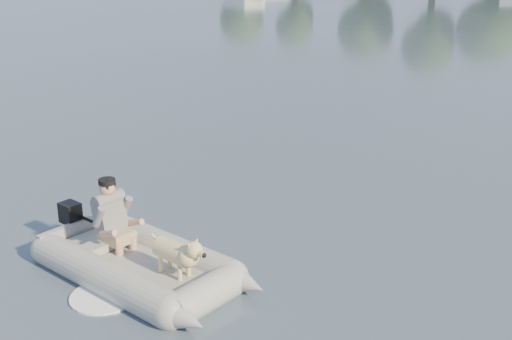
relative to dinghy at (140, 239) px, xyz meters
The scene contains 5 objects.
water 0.55m from the dinghy, behind, with size 160.00×160.00×0.00m, color slate.
dinghy is the anchor object (origin of this frame).
man 0.62m from the dinghy, 168.23° to the left, with size 0.62×0.53×0.92m, color slate, non-canonical shape.
dog 0.56m from the dinghy, ahead, with size 0.79×0.28×0.53m, color #D4C27A, non-canonical shape.
outboard_motor 1.43m from the dinghy, behind, with size 0.35×0.25×0.67m, color black, non-canonical shape.
Camera 1 is at (5.14, -5.12, 3.86)m, focal length 45.00 mm.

